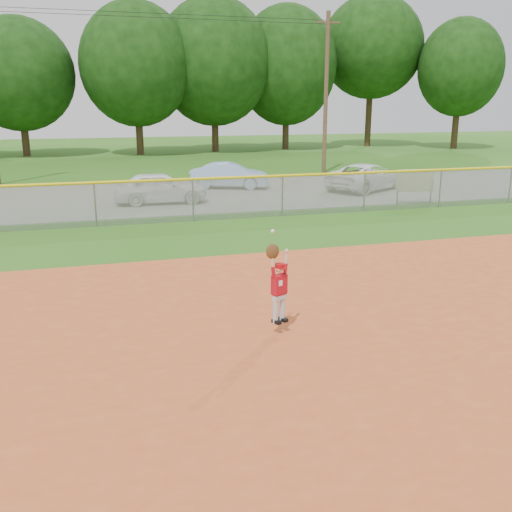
{
  "coord_description": "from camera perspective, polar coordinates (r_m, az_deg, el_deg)",
  "views": [
    {
      "loc": [
        -3.39,
        -9.76,
        4.14
      ],
      "look_at": [
        -0.29,
        0.95,
        1.1
      ],
      "focal_mm": 40.0,
      "sensor_mm": 36.0,
      "label": 1
    }
  ],
  "objects": [
    {
      "name": "ground",
      "position": [
        11.13,
        2.83,
        -6.61
      ],
      "size": [
        120.0,
        120.0,
        0.0
      ],
      "primitive_type": "plane",
      "color": "#295B14",
      "rests_on": "ground"
    },
    {
      "name": "clay_infield",
      "position": [
        8.61,
        9.48,
        -13.56
      ],
      "size": [
        24.0,
        16.0,
        0.04
      ],
      "primitive_type": "cube",
      "color": "#B54A20",
      "rests_on": "ground"
    },
    {
      "name": "parking_strip",
      "position": [
        26.31,
        -8.56,
        6.06
      ],
      "size": [
        44.0,
        10.0,
        0.03
      ],
      "primitive_type": "cube",
      "color": "gray",
      "rests_on": "ground"
    },
    {
      "name": "car_white_a",
      "position": [
        24.05,
        -9.55,
        6.76
      ],
      "size": [
        3.86,
        1.69,
        1.29
      ],
      "primitive_type": "imported",
      "rotation": [
        0.0,
        0.0,
        1.53
      ],
      "color": "white",
      "rests_on": "parking_strip"
    },
    {
      "name": "car_blue",
      "position": [
        27.96,
        -2.67,
        8.06
      ],
      "size": [
        3.97,
        2.54,
        1.23
      ],
      "primitive_type": "imported",
      "rotation": [
        0.0,
        0.0,
        1.21
      ],
      "color": "#8EAFD3",
      "rests_on": "parking_strip"
    },
    {
      "name": "car_white_b",
      "position": [
        27.85,
        11.06,
        7.78
      ],
      "size": [
        4.93,
        4.01,
        1.25
      ],
      "primitive_type": "imported",
      "rotation": [
        0.0,
        0.0,
        2.09
      ],
      "color": "white",
      "rests_on": "parking_strip"
    },
    {
      "name": "sponsor_sign",
      "position": [
        24.32,
        15.62,
        7.18
      ],
      "size": [
        1.63,
        0.23,
        1.45
      ],
      "color": "gray",
      "rests_on": "ground"
    },
    {
      "name": "outfield_fence",
      "position": [
        20.31,
        -6.33,
        5.93
      ],
      "size": [
        40.06,
        0.1,
        1.55
      ],
      "color": "gray",
      "rests_on": "ground"
    },
    {
      "name": "power_lines",
      "position": [
        32.07,
        -8.58,
        16.05
      ],
      "size": [
        19.4,
        0.24,
        9.0
      ],
      "color": "#4C3823",
      "rests_on": "ground"
    },
    {
      "name": "tree_line",
      "position": [
        47.98,
        -11.51,
        19.02
      ],
      "size": [
        62.37,
        13.0,
        14.43
      ],
      "color": "#422D1C",
      "rests_on": "ground"
    },
    {
      "name": "ballplayer",
      "position": [
        10.2,
        2.24,
        -2.76
      ],
      "size": [
        0.48,
        0.29,
        1.75
      ],
      "color": "silver",
      "rests_on": "ground"
    }
  ]
}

